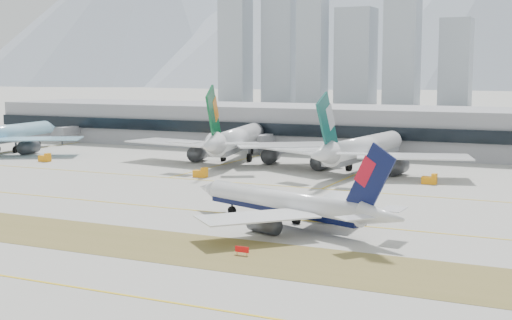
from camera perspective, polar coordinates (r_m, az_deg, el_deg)
The scene contains 11 objects.
ground at distance 146.79m, azimuth -5.78°, elevation -3.52°, with size 3000.00×3000.00×0.00m, color #9C9B92.
taxiing_airliner at distance 124.39m, azimuth 2.73°, elevation -3.57°, with size 46.32×39.20×16.21m.
widebody_korean at distance 253.23m, azimuth -19.52°, elevation 1.87°, with size 61.21×60.41×22.02m.
widebody_eva at distance 214.38m, azimuth -1.67°, elevation 1.54°, with size 65.46×65.08×23.87m.
widebody_cathay at distance 194.32m, azimuth 8.39°, elevation 0.80°, with size 62.98×61.86×22.53m.
terminal at distance 250.62m, azimuth 7.81°, elevation 2.53°, with size 280.00×43.10×15.00m.
hold_sign_right at distance 105.52m, azimuth -1.13°, elevation -7.17°, with size 2.20×0.15×1.35m.
gse_c at distance 176.92m, azimuth 13.75°, elevation -1.55°, with size 3.55×2.00×2.60m.
gse_b at distance 183.52m, azimuth -4.43°, elevation -1.06°, with size 3.55×2.00×2.60m.
gse_a at distance 224.61m, azimuth -16.52°, elevation 0.14°, with size 3.55×2.00×2.60m.
city_skyline at distance 605.34m, azimuth 7.80°, elevation 9.11°, with size 342.00×49.80×140.00m.
Camera 1 is at (74.33, -123.73, 26.69)m, focal length 50.00 mm.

